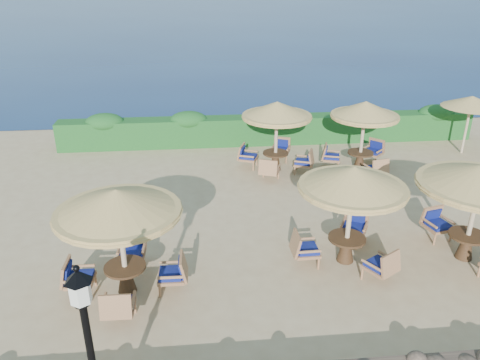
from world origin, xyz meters
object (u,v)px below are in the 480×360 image
Objects in this scene: extra_parasol at (472,102)px; cafe_set_4 at (364,123)px; cafe_set_0 at (120,223)px; cafe_set_2 at (479,187)px; cafe_set_3 at (277,125)px; cafe_set_1 at (352,196)px.

extra_parasol is 0.89× the size of cafe_set_4.
cafe_set_0 reaches higher than extra_parasol.
cafe_set_2 is 1.07× the size of cafe_set_3.
cafe_set_0 is 8.68m from cafe_set_2.
cafe_set_2 and cafe_set_4 have the same top height.
cafe_set_0 and cafe_set_3 have the same top height.
cafe_set_2 is 1.14× the size of cafe_set_4.
cafe_set_2 is 6.20m from cafe_set_4.
extra_parasol is 8.13m from cafe_set_3.
cafe_set_2 is at bearing -118.58° from extra_parasol.
cafe_set_0 is (-12.73, -8.08, -0.34)m from extra_parasol.
cafe_set_4 is (-0.77, 6.15, -0.22)m from cafe_set_2.
extra_parasol is at bearing 7.63° from cafe_set_3.
cafe_set_0 is 0.98× the size of cafe_set_3.
cafe_set_4 is at bearing -4.64° from cafe_set_3.
cafe_set_1 is 6.30m from cafe_set_3.
extra_parasol is at bearing 32.40° from cafe_set_0.
cafe_set_0 is 1.04× the size of cafe_set_4.
cafe_set_4 is (-4.85, -1.34, -0.34)m from extra_parasol.
extra_parasol is at bearing 15.41° from cafe_set_4.
cafe_set_3 is (-3.97, 6.41, -0.30)m from cafe_set_2.
extra_parasol is 0.78× the size of cafe_set_2.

